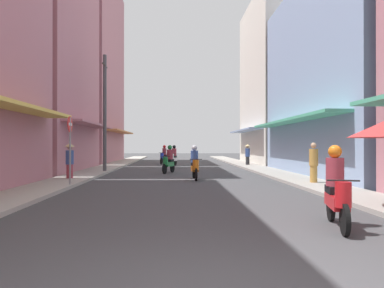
{
  "coord_description": "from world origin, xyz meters",
  "views": [
    {
      "loc": [
        -0.35,
        -3.41,
        1.57
      ],
      "look_at": [
        0.7,
        19.89,
        1.65
      ],
      "focal_mm": 33.49,
      "sensor_mm": 36.0,
      "label": 1
    }
  ],
  "objects_px": {
    "pedestrian_far": "(248,154)",
    "utility_pole": "(105,113)",
    "motorbike_orange": "(195,164)",
    "motorbike_white": "(174,157)",
    "motorbike_red": "(337,191)",
    "motorbike_blue": "(164,155)",
    "pedestrian_crossing": "(314,164)",
    "pedestrian_midway": "(70,160)",
    "street_sign_no_entry": "(70,141)",
    "motorbike_green": "(169,161)"
  },
  "relations": [
    {
      "from": "pedestrian_midway",
      "to": "utility_pole",
      "type": "distance_m",
      "value": 5.11
    },
    {
      "from": "motorbike_white",
      "to": "pedestrian_crossing",
      "type": "relative_size",
      "value": 1.06
    },
    {
      "from": "motorbike_blue",
      "to": "pedestrian_midway",
      "type": "xyz_separation_m",
      "value": [
        -3.65,
        -14.24,
        0.24
      ]
    },
    {
      "from": "motorbike_blue",
      "to": "pedestrian_midway",
      "type": "bearing_deg",
      "value": -104.39
    },
    {
      "from": "pedestrian_far",
      "to": "street_sign_no_entry",
      "type": "xyz_separation_m",
      "value": [
        -9.25,
        -12.91,
        0.78
      ]
    },
    {
      "from": "utility_pole",
      "to": "motorbike_red",
      "type": "bearing_deg",
      "value": -62.6
    },
    {
      "from": "motorbike_green",
      "to": "motorbike_orange",
      "type": "height_order",
      "value": "same"
    },
    {
      "from": "motorbike_green",
      "to": "pedestrian_midway",
      "type": "bearing_deg",
      "value": -135.3
    },
    {
      "from": "motorbike_blue",
      "to": "pedestrian_crossing",
      "type": "distance_m",
      "value": 17.67
    },
    {
      "from": "motorbike_blue",
      "to": "street_sign_no_entry",
      "type": "bearing_deg",
      "value": -99.81
    },
    {
      "from": "motorbike_orange",
      "to": "motorbike_green",
      "type": "bearing_deg",
      "value": 107.91
    },
    {
      "from": "motorbike_red",
      "to": "pedestrian_midway",
      "type": "bearing_deg",
      "value": 129.91
    },
    {
      "from": "motorbike_white",
      "to": "pedestrian_far",
      "type": "relative_size",
      "value": 1.08
    },
    {
      "from": "utility_pole",
      "to": "motorbike_blue",
      "type": "bearing_deg",
      "value": 73.01
    },
    {
      "from": "motorbike_blue",
      "to": "street_sign_no_entry",
      "type": "xyz_separation_m",
      "value": [
        -2.9,
        -16.77,
        1.01
      ]
    },
    {
      "from": "utility_pole",
      "to": "motorbike_green",
      "type": "bearing_deg",
      "value": -3.04
    },
    {
      "from": "pedestrian_far",
      "to": "utility_pole",
      "type": "bearing_deg",
      "value": -147.49
    },
    {
      "from": "motorbike_orange",
      "to": "motorbike_white",
      "type": "bearing_deg",
      "value": 95.47
    },
    {
      "from": "pedestrian_crossing",
      "to": "street_sign_no_entry",
      "type": "bearing_deg",
      "value": -178.13
    },
    {
      "from": "motorbike_blue",
      "to": "utility_pole",
      "type": "height_order",
      "value": "utility_pole"
    },
    {
      "from": "pedestrian_midway",
      "to": "street_sign_no_entry",
      "type": "xyz_separation_m",
      "value": [
        0.75,
        -2.53,
        0.78
      ]
    },
    {
      "from": "motorbike_green",
      "to": "utility_pole",
      "type": "height_order",
      "value": "utility_pole"
    },
    {
      "from": "motorbike_green",
      "to": "motorbike_orange",
      "type": "relative_size",
      "value": 0.96
    },
    {
      "from": "pedestrian_far",
      "to": "pedestrian_midway",
      "type": "xyz_separation_m",
      "value": [
        -10.0,
        -10.38,
        0.01
      ]
    },
    {
      "from": "motorbike_orange",
      "to": "utility_pole",
      "type": "xyz_separation_m",
      "value": [
        -4.88,
        4.1,
        2.71
      ]
    },
    {
      "from": "motorbike_red",
      "to": "utility_pole",
      "type": "relative_size",
      "value": 0.27
    },
    {
      "from": "motorbike_red",
      "to": "street_sign_no_entry",
      "type": "relative_size",
      "value": 0.67
    },
    {
      "from": "motorbike_red",
      "to": "utility_pole",
      "type": "distance_m",
      "value": 15.67
    },
    {
      "from": "motorbike_orange",
      "to": "pedestrian_midway",
      "type": "height_order",
      "value": "pedestrian_midway"
    },
    {
      "from": "pedestrian_far",
      "to": "utility_pole",
      "type": "distance_m",
      "value": 11.36
    },
    {
      "from": "motorbike_green",
      "to": "utility_pole",
      "type": "relative_size",
      "value": 0.26
    },
    {
      "from": "motorbike_white",
      "to": "motorbike_red",
      "type": "distance_m",
      "value": 20.66
    },
    {
      "from": "pedestrian_far",
      "to": "street_sign_no_entry",
      "type": "relative_size",
      "value": 0.62
    },
    {
      "from": "pedestrian_midway",
      "to": "utility_pole",
      "type": "bearing_deg",
      "value": 81.59
    },
    {
      "from": "motorbike_white",
      "to": "pedestrian_crossing",
      "type": "xyz_separation_m",
      "value": [
        5.56,
        -13.36,
        0.14
      ]
    },
    {
      "from": "motorbike_blue",
      "to": "motorbike_green",
      "type": "height_order",
      "value": "same"
    },
    {
      "from": "motorbike_red",
      "to": "motorbike_orange",
      "type": "distance_m",
      "value": 9.85
    },
    {
      "from": "motorbike_blue",
      "to": "motorbike_white",
      "type": "bearing_deg",
      "value": -74.71
    },
    {
      "from": "pedestrian_crossing",
      "to": "pedestrian_midway",
      "type": "bearing_deg",
      "value": 167.51
    },
    {
      "from": "pedestrian_crossing",
      "to": "pedestrian_midway",
      "type": "distance_m",
      "value": 10.31
    },
    {
      "from": "pedestrian_crossing",
      "to": "utility_pole",
      "type": "relative_size",
      "value": 0.25
    },
    {
      "from": "motorbike_white",
      "to": "utility_pole",
      "type": "height_order",
      "value": "utility_pole"
    },
    {
      "from": "pedestrian_crossing",
      "to": "street_sign_no_entry",
      "type": "distance_m",
      "value": 9.35
    },
    {
      "from": "motorbike_blue",
      "to": "pedestrian_crossing",
      "type": "height_order",
      "value": "pedestrian_crossing"
    },
    {
      "from": "motorbike_green",
      "to": "pedestrian_far",
      "type": "xyz_separation_m",
      "value": [
        5.72,
        6.15,
        0.23
      ]
    },
    {
      "from": "motorbike_orange",
      "to": "pedestrian_midway",
      "type": "xyz_separation_m",
      "value": [
        -5.54,
        -0.33,
        0.24
      ]
    },
    {
      "from": "motorbike_blue",
      "to": "motorbike_orange",
      "type": "xyz_separation_m",
      "value": [
        1.88,
        -13.92,
        0.0
      ]
    },
    {
      "from": "pedestrian_crossing",
      "to": "pedestrian_midway",
      "type": "relative_size",
      "value": 1.01
    },
    {
      "from": "motorbike_green",
      "to": "pedestrian_crossing",
      "type": "height_order",
      "value": "pedestrian_crossing"
    },
    {
      "from": "motorbike_white",
      "to": "street_sign_no_entry",
      "type": "relative_size",
      "value": 0.67
    }
  ]
}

